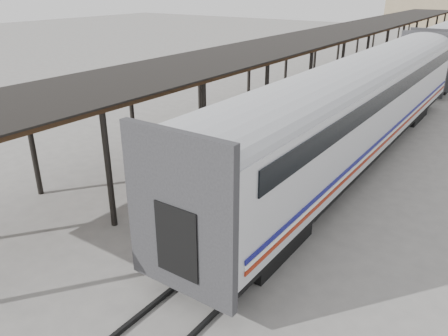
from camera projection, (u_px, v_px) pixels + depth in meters
ground at (184, 212)px, 15.35m from camera, size 160.00×160.00×0.00m
canopy at (347, 31)px, 33.70m from camera, size 4.90×64.30×4.15m
building_left at (423, 8)px, 81.36m from camera, size 12.00×8.00×6.00m
baggage_cart at (194, 205)px, 14.44m from camera, size 1.33×2.44×0.86m
suitcase_stack at (199, 190)px, 14.58m from camera, size 1.27×1.08×0.58m
luggage_tug at (319, 94)px, 28.81m from camera, size 1.43×1.85×1.44m
porter at (186, 182)px, 13.36m from camera, size 0.60×0.78×1.91m
pedestrian at (289, 92)px, 28.11m from camera, size 1.19×0.78×1.87m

